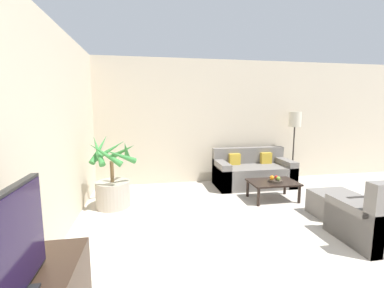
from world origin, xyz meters
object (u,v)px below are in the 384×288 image
Objects in this scene: sofa_loveseat at (253,173)px; fruit_bowl at (275,181)px; orange_fruit at (272,178)px; apple_green at (278,178)px; television at (9,250)px; floor_lamp at (295,124)px; potted_palm at (113,184)px; ottoman at (333,203)px; armchair at (380,221)px; apple_red at (276,177)px; coffee_table at (273,184)px.

sofa_loveseat is 6.87× the size of fruit_bowl.
orange_fruit is (-0.03, -0.90, 0.14)m from sofa_loveseat.
orange_fruit is (-0.09, 0.05, 0.00)m from apple_green.
television is 5.51m from floor_lamp.
ottoman is at bearing -15.72° from potted_palm.
potted_palm reaches higher than armchair.
orange_fruit is at bearing 176.14° from fruit_bowl.
armchair is at bearing -27.70° from potted_palm.
floor_lamp is at bearing 45.49° from orange_fruit.
floor_lamp is 1.75m from orange_fruit.
apple_green is at bearing -96.24° from apple_red.
apple_red is at bearing 4.66° from coffee_table.
sofa_loveseat reaches higher than apple_green.
floor_lamp reaches higher than coffee_table.
orange_fruit reaches higher than apple_red.
television is 11.31× the size of apple_green.
coffee_table is (-1.03, -1.06, -1.00)m from floor_lamp.
apple_green is 0.90× the size of orange_fruit.
fruit_bowl is at bearing -3.86° from orange_fruit.
orange_fruit is 0.09× the size of armchair.
television is 4.10m from apple_red.
ottoman is (3.61, 1.89, -0.70)m from television.
fruit_bowl is (0.03, -0.91, 0.08)m from sofa_loveseat.
potted_palm is 2.78m from orange_fruit.
apple_red is at bearing -3.38° from potted_palm.
armchair reaches higher than coffee_table.
sofa_loveseat is at bearing 103.43° from armchair.
potted_palm is 3.84m from armchair.
apple_green is at bearing -130.55° from floor_lamp.
apple_green reaches higher than ottoman.
coffee_table is 1.32× the size of ottoman.
floor_lamp reaches higher than fruit_bowl.
floor_lamp is at bearing 80.58° from armchair.
coffee_table is at bearing -134.24° from floor_lamp.
apple_red is (2.87, -0.17, 0.03)m from potted_palm.
ottoman is at bearing -52.39° from fruit_bowl.
television reaches higher than orange_fruit.
potted_palm is 16.79× the size of apple_green.
armchair reaches higher than apple_green.
ottoman is (0.02, 0.82, -0.09)m from armchair.
sofa_loveseat is at bearing 49.89° from television.
fruit_bowl is 2.91× the size of orange_fruit.
coffee_table is (2.81, -0.17, -0.09)m from potted_palm.
television is 2.90m from potted_palm.
coffee_table is at bearing -89.51° from sofa_loveseat.
sofa_loveseat reaches higher than ottoman.
sofa_loveseat is 1.90× the size of coffee_table.
coffee_table is at bearing 37.22° from orange_fruit.
floor_lamp is 1.85× the size of coffee_table.
ottoman is at bearing -51.93° from apple_green.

